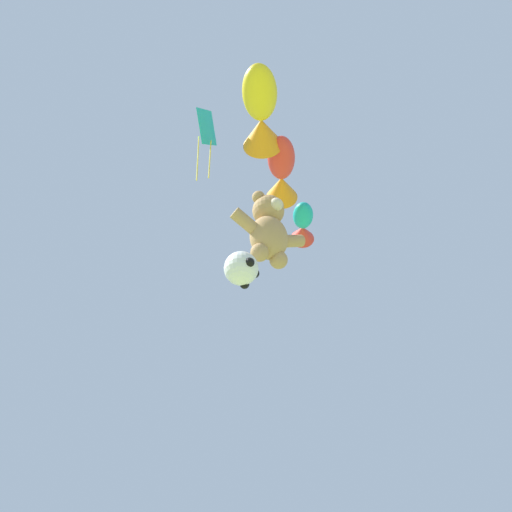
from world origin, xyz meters
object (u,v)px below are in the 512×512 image
Objects in this scene: diamond_kite at (206,131)px; teddy_bear_kite at (269,229)px; soccer_ball_kite at (241,269)px; fish_kite_teal at (303,224)px; fish_kite_crimson at (281,173)px; fish_kite_goldfin at (261,114)px.

teddy_bear_kite is at bearing -3.59° from diamond_kite.
teddy_bear_kite is at bearing 7.27° from soccer_ball_kite.
teddy_bear_kite is 3.30m from fish_kite_teal.
fish_kite_crimson is at bearing 2.29° from soccer_ball_kite.
fish_kite_goldfin is 1.84m from diamond_kite.
teddy_bear_kite is 0.89× the size of fish_kite_goldfin.
fish_kite_goldfin is at bearing -64.10° from diamond_kite.
soccer_ball_kite is at bearing -172.73° from teddy_bear_kite.
diamond_kite reaches higher than teddy_bear_kite.
teddy_bear_kite is 2.57× the size of soccer_ball_kite.
diamond_kite is (-4.18, -1.13, 0.66)m from fish_kite_teal.
fish_kite_teal is (2.20, 1.25, 2.11)m from teddy_bear_kite.
soccer_ball_kite is 5.08m from fish_kite_teal.
soccer_ball_kite is 0.35× the size of fish_kite_goldfin.
fish_kite_teal is (3.08, 1.36, 3.80)m from soccer_ball_kite.
fish_kite_teal is at bearing 36.74° from fish_kite_crimson.
fish_kite_crimson is (-1.76, -1.31, 0.19)m from fish_kite_teal.
diamond_kite is at bearing 175.70° from fish_kite_crimson.
fish_kite_goldfin is (-1.65, -1.42, 0.02)m from fish_kite_crimson.
diamond_kite is at bearing 167.97° from soccer_ball_kite.
diamond_kite is at bearing -164.89° from fish_kite_teal.
fish_kite_goldfin is 0.85× the size of diamond_kite.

